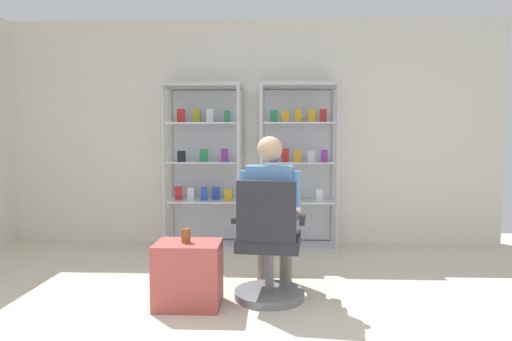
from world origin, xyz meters
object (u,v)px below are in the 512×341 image
at_px(storage_crate, 188,274).
at_px(seated_shopkeeper, 271,207).
at_px(display_cabinet_left, 204,165).
at_px(office_chair, 269,251).
at_px(display_cabinet_right, 298,165).
at_px(tea_glass, 186,236).

bearing_deg(storage_crate, seated_shopkeeper, 25.87).
distance_m(display_cabinet_left, storage_crate, 2.03).
distance_m(display_cabinet_left, office_chair, 2.01).
bearing_deg(office_chair, storage_crate, -167.05).
height_order(display_cabinet_right, storage_crate, display_cabinet_right).
xyz_separation_m(display_cabinet_right, office_chair, (-0.32, -1.76, -0.57)).
relative_size(office_chair, storage_crate, 1.96).
xyz_separation_m(display_cabinet_left, office_chair, (0.78, -1.76, -0.57)).
xyz_separation_m(office_chair, seated_shopkeeper, (0.02, 0.16, 0.32)).
xyz_separation_m(display_cabinet_left, display_cabinet_right, (1.10, -0.00, 0.01)).
distance_m(display_cabinet_left, display_cabinet_right, 1.10).
distance_m(display_cabinet_right, seated_shopkeeper, 1.64).
xyz_separation_m(display_cabinet_right, tea_glass, (-0.94, -1.90, -0.43)).
bearing_deg(storage_crate, office_chair, 12.95).
bearing_deg(display_cabinet_left, display_cabinet_right, -0.01).
distance_m(seated_shopkeeper, tea_glass, 0.73).
height_order(storage_crate, tea_glass, tea_glass).
distance_m(display_cabinet_right, office_chair, 1.87).
relative_size(display_cabinet_right, storage_crate, 3.87).
bearing_deg(display_cabinet_right, display_cabinet_left, 179.99).
relative_size(display_cabinet_left, display_cabinet_right, 1.00).
distance_m(display_cabinet_right, storage_crate, 2.23).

